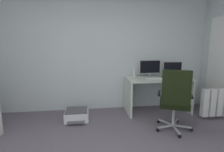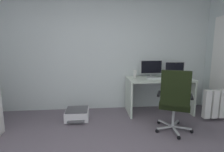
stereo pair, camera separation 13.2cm
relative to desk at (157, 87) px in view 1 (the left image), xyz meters
The scene contains 10 objects.
wall_back 1.53m from the desk, 162.66° to the left, with size 5.05×0.10×2.52m, color silver.
desk is the anchor object (origin of this frame).
monitor_main 0.47m from the desk, 131.62° to the left, with size 0.49×0.18×0.37m.
monitor_secondary 0.58m from the desk, 20.96° to the left, with size 0.43×0.18×0.33m.
keyboard 0.25m from the desk, 155.07° to the right, with size 0.34×0.13×0.02m, color silver.
computer_mouse 0.25m from the desk, 18.00° to the right, with size 0.06×0.10×0.03m, color black.
desktop_speaker 0.59m from the desk, 168.46° to the left, with size 0.07×0.07×0.17m, color silver.
office_chair 0.93m from the desk, 95.48° to the right, with size 0.64×0.66×1.07m.
printer 1.79m from the desk, behind, with size 0.45×0.50×0.21m.
radiator 1.27m from the desk, 25.14° to the right, with size 0.88×0.10×0.55m.
Camera 1 is at (-0.18, -1.45, 1.41)m, focal length 27.35 mm.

